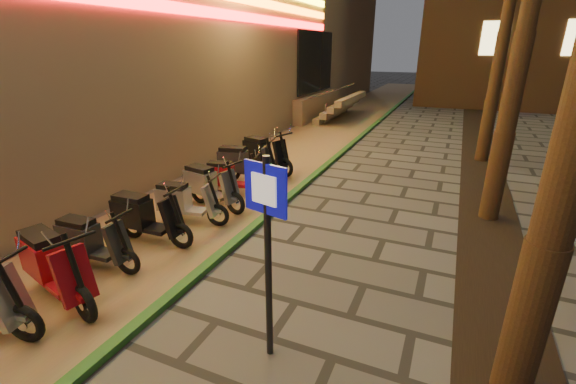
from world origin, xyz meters
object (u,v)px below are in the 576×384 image
at_px(scooter_7, 144,216).
at_px(scooter_12, 263,153).
at_px(scooter_8, 184,201).
at_px(scooter_5, 53,265).
at_px(scooter_10, 230,177).
at_px(scooter_11, 243,163).
at_px(scooter_6, 90,241).
at_px(scooter_9, 208,185).
at_px(pedestrian_sign, 267,235).

relative_size(scooter_7, scooter_12, 0.93).
height_order(scooter_7, scooter_8, scooter_7).
relative_size(scooter_5, scooter_12, 1.00).
bearing_deg(scooter_5, scooter_8, 103.02).
xyz_separation_m(scooter_5, scooter_12, (-0.05, 6.87, 0.00)).
bearing_deg(scooter_8, scooter_12, 82.25).
distance_m(scooter_5, scooter_10, 4.76).
bearing_deg(scooter_11, scooter_10, -92.04).
distance_m(scooter_6, scooter_7, 1.09).
bearing_deg(scooter_12, scooter_6, -74.58).
bearing_deg(scooter_9, scooter_6, -84.18).
distance_m(scooter_7, scooter_10, 2.83).
xyz_separation_m(scooter_9, scooter_12, (-0.08, 2.98, 0.03)).
distance_m(scooter_5, scooter_9, 3.90).
bearing_deg(scooter_9, scooter_5, -79.24).
bearing_deg(scooter_10, pedestrian_sign, -68.68).
relative_size(scooter_6, scooter_10, 1.00).
xyz_separation_m(pedestrian_sign, scooter_5, (-3.40, -0.25, -1.07)).
relative_size(scooter_9, scooter_11, 0.94).
bearing_deg(scooter_9, scooter_12, 102.97).
xyz_separation_m(scooter_6, scooter_10, (0.34, 3.90, 0.00)).
distance_m(pedestrian_sign, scooter_7, 4.03).
height_order(scooter_9, scooter_11, scooter_11).
relative_size(pedestrian_sign, scooter_5, 1.37).
bearing_deg(scooter_10, scooter_7, -108.45).
distance_m(scooter_9, scooter_11, 1.85).
bearing_deg(scooter_7, scooter_5, -89.73).
xyz_separation_m(scooter_10, scooter_11, (-0.18, 0.98, 0.08)).
bearing_deg(scooter_10, scooter_11, 85.27).
bearing_deg(scooter_11, scooter_6, -104.22).
distance_m(scooter_10, scooter_12, 2.12).
height_order(scooter_6, scooter_8, scooter_8).
xyz_separation_m(scooter_6, scooter_12, (0.21, 6.01, 0.08)).
height_order(scooter_5, scooter_9, scooter_5).
bearing_deg(pedestrian_sign, scooter_11, 136.53).
bearing_deg(scooter_5, scooter_12, 105.00).
relative_size(scooter_8, scooter_10, 1.02).
height_order(scooter_5, scooter_10, scooter_5).
xyz_separation_m(scooter_9, scooter_11, (-0.13, 1.84, 0.03)).
bearing_deg(pedestrian_sign, scooter_9, 146.73).
relative_size(scooter_10, scooter_12, 0.86).
bearing_deg(scooter_7, scooter_11, 87.91).
distance_m(pedestrian_sign, scooter_10, 5.72).
xyz_separation_m(scooter_8, scooter_9, (-0.04, 0.96, 0.04)).
relative_size(pedestrian_sign, scooter_7, 1.47).
height_order(pedestrian_sign, scooter_10, pedestrian_sign).
bearing_deg(scooter_7, scooter_12, 87.32).
xyz_separation_m(scooter_6, scooter_9, (0.29, 3.04, 0.05)).
relative_size(scooter_5, scooter_9, 1.05).
relative_size(scooter_5, scooter_7, 1.07).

